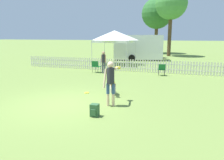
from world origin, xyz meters
The scene contains 14 objects.
ground_plane centered at (0.00, 0.00, 0.00)m, with size 240.00×240.00×0.00m, color olive.
handler_person centered at (1.78, 0.43, 1.06)m, with size 0.45×1.08×1.68m.
leaping_dog centered at (1.36, 1.91, 0.45)m, with size 0.46×1.07×0.75m.
frisbee_near_handler centered at (1.56, -0.70, 0.01)m, with size 0.22×0.22×0.02m.
frisbee_near_dog centered at (0.12, 1.82, 0.01)m, with size 0.22×0.22×0.02m.
backpack_on_grass centered at (1.64, -0.81, 0.20)m, with size 0.27×0.26×0.41m.
picket_fence centered at (0.00, 8.52, 0.45)m, with size 16.62×0.04×0.90m.
folding_chair_blue_left centered at (-1.67, 7.21, 0.51)m, with size 0.57×0.59×0.85m.
folding_chair_center centered at (2.93, 7.46, 0.47)m, with size 0.52×0.53×0.79m.
canopy_tent_main centered at (-1.85, 12.13, 2.54)m, with size 3.22×3.22×3.07m.
spectator_standing centered at (-1.03, 7.09, 0.92)m, with size 0.40×0.27×1.54m.
equipment_trailer centered at (-0.54, 16.28, 1.41)m, with size 5.99×3.24×2.68m.
tree_left_grove centered at (0.04, 26.38, 5.76)m, with size 4.45×4.45×8.03m.
tree_right_grove centered at (2.27, 22.31, 6.48)m, with size 3.97×3.97×8.54m.
Camera 1 is at (4.34, -7.07, 2.60)m, focal length 35.00 mm.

